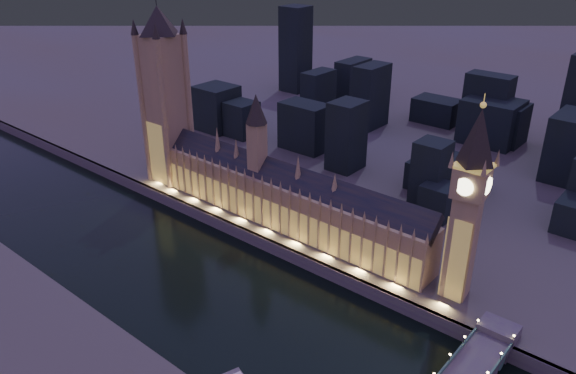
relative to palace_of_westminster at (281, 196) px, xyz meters
The scene contains 7 objects.
ground_plane 67.42m from the palace_of_westminster, 84.26° to the right, with size 2000.00×2000.00×0.00m, color black.
north_bank 458.85m from the palace_of_westminster, 89.22° to the left, with size 2000.00×960.00×8.00m, color brown.
embankment_wall 31.13m from the palace_of_westminster, 73.35° to the right, with size 2000.00×2.50×8.00m, color #4D3F53.
palace_of_westminster is the anchor object (origin of this frame).
victoria_tower 114.13m from the palace_of_westminster, behind, with size 31.68×31.68×132.21m.
elizabeth_tower 120.57m from the palace_of_westminster, ahead, with size 18.00×18.00×102.59m.
city_backdrop 192.13m from the palace_of_westminster, 77.38° to the left, with size 472.07×215.63×89.44m.
Camera 1 is at (192.41, -168.92, 176.51)m, focal length 35.00 mm.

